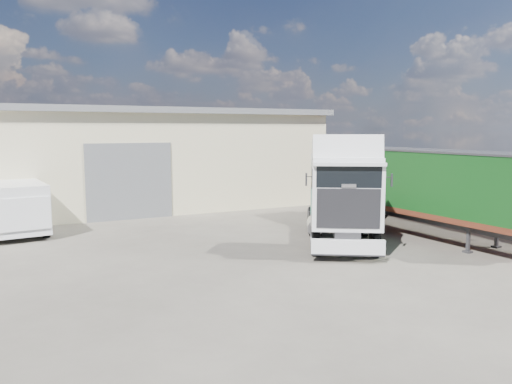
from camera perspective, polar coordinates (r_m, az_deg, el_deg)
name	(u,v)px	position (r m, az deg, el deg)	size (l,w,h in m)	color
ground	(266,266)	(15.76, 1.16, -8.41)	(120.00, 120.00, 0.00)	black
warehouse	(30,159)	(29.50, -24.43, 3.49)	(30.60, 12.60, 5.42)	beige
brick_boundary_wall	(409,187)	(27.03, 17.08, 0.53)	(0.35, 26.00, 2.50)	maroon
tractor_unit	(343,201)	(17.91, 9.94, -1.02)	(5.06, 6.27, 4.07)	black
box_trailer	(412,182)	(21.21, 17.40, 1.08)	(2.71, 10.46, 3.45)	#2D2D30
panel_van	(13,207)	(22.65, -26.02, -1.51)	(2.65, 5.38, 2.12)	black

